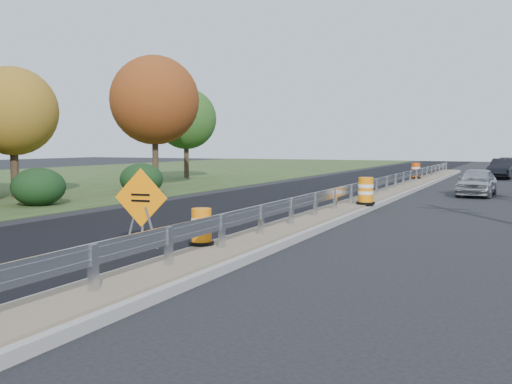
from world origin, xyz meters
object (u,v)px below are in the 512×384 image
at_px(barrel_median_near, 202,227).
at_px(car_dark_far, 508,165).
at_px(car_silver, 477,182).
at_px(caution_sign, 142,228).
at_px(car_dark_mid, 503,169).
at_px(barrel_median_mid, 366,191).
at_px(barrel_median_far, 416,171).

distance_m(barrel_median_near, car_dark_far, 42.34).
bearing_deg(barrel_median_near, car_silver, 76.53).
relative_size(caution_sign, car_dark_mid, 0.44).
bearing_deg(barrel_median_mid, car_dark_far, 83.02).
distance_m(barrel_median_mid, barrel_median_far, 17.04).
bearing_deg(barrel_median_near, car_dark_mid, 81.61).
distance_m(caution_sign, barrel_median_far, 26.84).
distance_m(car_silver, car_dark_far, 24.00).
xyz_separation_m(car_silver, car_dark_far, (0.72, 23.99, 0.01)).
distance_m(barrel_median_near, car_silver, 18.55).
xyz_separation_m(caution_sign, car_silver, (5.99, 17.96, 0.19)).
bearing_deg(car_silver, car_dark_far, 91.24).
height_order(barrel_median_far, car_dark_mid, car_dark_mid).
distance_m(barrel_median_mid, car_silver, 8.79).
bearing_deg(barrel_median_mid, barrel_median_near, -96.36).
bearing_deg(barrel_median_far, barrel_median_near, -90.00).
relative_size(caution_sign, car_silver, 0.48).
xyz_separation_m(barrel_median_near, car_dark_far, (5.04, 42.04, 0.06)).
bearing_deg(car_dark_mid, barrel_median_mid, -91.51).
distance_m(barrel_median_mid, car_dark_mid, 24.01).
height_order(barrel_median_mid, car_dark_far, car_dark_far).
height_order(barrel_median_near, barrel_median_far, barrel_median_far).
height_order(car_dark_mid, car_dark_far, car_dark_mid).
relative_size(barrel_median_far, car_dark_mid, 0.24).
bearing_deg(car_silver, car_dark_mid, 90.63).
bearing_deg(car_silver, caution_sign, -105.48).
bearing_deg(car_dark_mid, car_dark_far, 97.12).
bearing_deg(car_dark_mid, barrel_median_near, -90.67).
height_order(caution_sign, car_dark_far, caution_sign).
xyz_separation_m(car_dark_mid, car_dark_far, (0.09, 8.47, -0.03)).
distance_m(barrel_median_near, car_dark_mid, 33.93).
bearing_deg(barrel_median_mid, caution_sign, -105.77).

